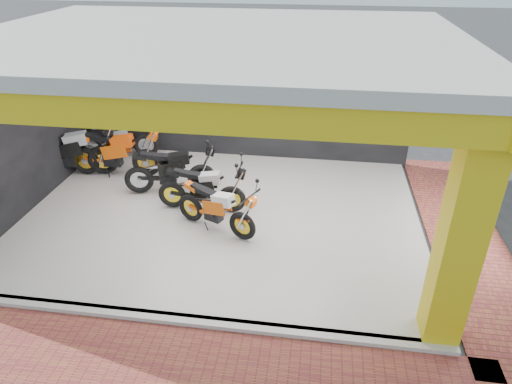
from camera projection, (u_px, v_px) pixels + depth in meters
ground at (198, 279)px, 7.75m from camera, size 80.00×80.00×0.00m
showroom_floor at (222, 216)px, 9.46m from camera, size 8.00×6.00×0.10m
showroom_ceiling at (215, 38)px, 7.76m from camera, size 8.40×6.40×0.20m
back_wall at (246, 93)px, 11.34m from camera, size 8.20×0.20×3.50m
left_wall at (20, 128)px, 9.17m from camera, size 0.20×6.20×3.50m
corner_column at (461, 236)px, 5.79m from camera, size 0.50×0.50×3.50m
header_beam_front at (159, 111)px, 5.30m from camera, size 8.40×0.30×0.40m
header_beam_right at (456, 64)px, 7.40m from camera, size 0.30×6.40×0.40m
floor_kerb at (180, 320)px, 6.84m from camera, size 8.00×0.20×0.10m
paver_front at (164, 363)px, 6.18m from camera, size 9.00×1.40×0.03m
paver_right at (464, 236)px, 8.87m from camera, size 1.40×7.00×0.03m
moto_hero at (242, 213)px, 8.34m from camera, size 2.02×1.41×1.16m
moto_row_a at (232, 187)px, 9.20m from camera, size 1.96×0.73×1.20m
moto_row_b at (201, 165)px, 9.99m from camera, size 2.24×1.25×1.30m
moto_row_c at (145, 150)px, 10.61m from camera, size 2.35×1.00×1.40m
moto_row_d at (145, 133)px, 11.61m from camera, size 2.31×1.28×1.33m
moto_row_e at (101, 146)px, 10.69m from camera, size 2.57×1.48×1.48m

